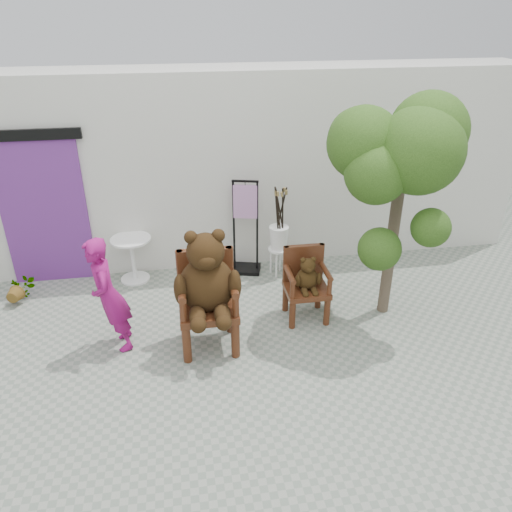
% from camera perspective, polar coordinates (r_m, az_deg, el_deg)
% --- Properties ---
extents(ground_plane, '(60.00, 60.00, 0.00)m').
position_cam_1_polar(ground_plane, '(6.10, 2.83, -12.26)').
color(ground_plane, gray).
rests_on(ground_plane, ground).
extents(back_wall, '(9.00, 1.00, 3.00)m').
position_cam_1_polar(back_wall, '(8.11, -1.50, 10.27)').
color(back_wall, silver).
rests_on(back_wall, ground).
extents(doorway, '(1.40, 0.11, 2.33)m').
position_cam_1_polar(doorway, '(7.90, -23.07, 4.98)').
color(doorway, '#672A80').
rests_on(doorway, ground).
extents(chair_big, '(0.78, 0.83, 1.59)m').
position_cam_1_polar(chair_big, '(5.92, -5.61, -3.23)').
color(chair_big, '#3D1C0D').
rests_on(chair_big, ground).
extents(chair_small, '(0.56, 0.52, 0.99)m').
position_cam_1_polar(chair_small, '(6.66, 5.75, -2.63)').
color(chair_small, '#3D1C0D').
rests_on(chair_small, ground).
extents(person, '(0.45, 0.60, 1.49)m').
position_cam_1_polar(person, '(6.20, -16.47, -4.37)').
color(person, '#901162').
rests_on(person, ground).
extents(cafe_table, '(0.60, 0.60, 0.70)m').
position_cam_1_polar(cafe_table, '(7.78, -13.94, 0.21)').
color(cafe_table, white).
rests_on(cafe_table, ground).
extents(display_stand, '(0.52, 0.45, 1.51)m').
position_cam_1_polar(display_stand, '(7.74, -1.19, 2.11)').
color(display_stand, black).
rests_on(display_stand, ground).
extents(stool_bucket, '(0.32, 0.32, 1.45)m').
position_cam_1_polar(stool_bucket, '(7.62, 2.63, 2.16)').
color(stool_bucket, white).
rests_on(stool_bucket, ground).
extents(tree, '(1.61, 1.61, 2.98)m').
position_cam_1_polar(tree, '(6.21, 15.57, 11.10)').
color(tree, '#423527').
rests_on(tree, ground).
extents(potted_plant, '(0.42, 0.39, 0.39)m').
position_cam_1_polar(potted_plant, '(7.89, -25.43, -3.43)').
color(potted_plant, '#1C390F').
rests_on(potted_plant, ground).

